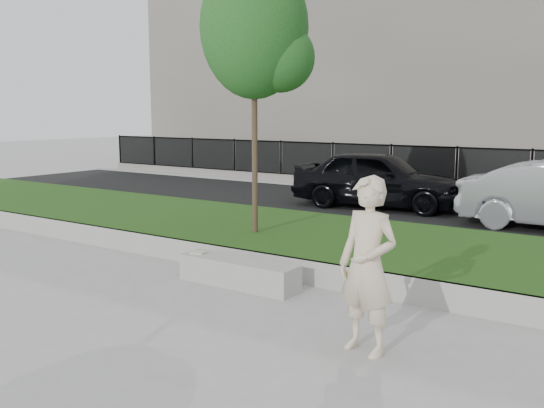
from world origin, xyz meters
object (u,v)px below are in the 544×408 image
Objects in this scene: car_dark at (378,179)px; book at (198,253)px; man at (368,266)px; stone_bench at (239,273)px; young_tree at (258,33)px.

book is at bearing 178.04° from car_dark.
man reaches higher than car_dark.
book is at bearing 172.03° from man.
stone_bench is 1.01× the size of man.
stone_bench is at bearing 166.58° from man.
man is 5.92m from young_tree.
man is 0.39× the size of young_tree.
young_tree is (-3.83, 3.28, 3.10)m from man.
man is at bearing -24.66° from stone_bench.
book is at bearing -177.72° from stone_bench.
stone_bench is 0.40× the size of young_tree.
book is (-0.80, -0.03, 0.22)m from stone_bench.
car_dark is (-0.34, 6.13, -3.26)m from young_tree.
young_tree is at bearing 177.15° from car_dark.
man is 10.29m from car_dark.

